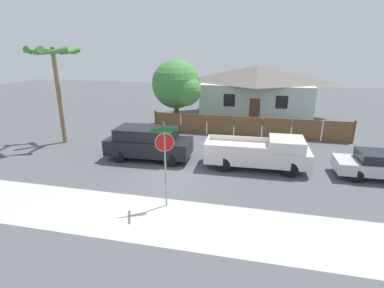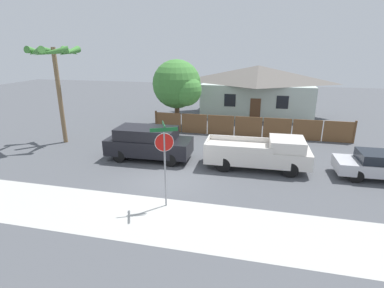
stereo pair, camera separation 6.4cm
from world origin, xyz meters
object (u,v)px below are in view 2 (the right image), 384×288
at_px(red_suv, 149,142).
at_px(stop_sign, 165,150).
at_px(oak_tree, 179,85).
at_px(parked_sedan, 382,165).
at_px(orange_pickup, 261,153).
at_px(palm_tree, 55,60).
at_px(house, 257,89).

bearing_deg(red_suv, stop_sign, -63.34).
xyz_separation_m(oak_tree, parked_sedan, (12.57, -7.75, -2.63)).
bearing_deg(orange_pickup, palm_tree, 171.24).
height_order(orange_pickup, stop_sign, stop_sign).
relative_size(house, red_suv, 2.19).
height_order(house, parked_sedan, house).
xyz_separation_m(palm_tree, parked_sedan, (19.04, -1.74, -4.77)).
xyz_separation_m(oak_tree, stop_sign, (2.97, -12.73, -0.91)).
relative_size(palm_tree, parked_sedan, 1.42).
bearing_deg(house, palm_tree, -135.21).
height_order(palm_tree, red_suv, palm_tree).
height_order(house, orange_pickup, house).
bearing_deg(oak_tree, orange_pickup, -49.15).
bearing_deg(stop_sign, parked_sedan, 3.11).
bearing_deg(house, stop_sign, -99.12).
bearing_deg(palm_tree, red_suv, -14.33).
xyz_separation_m(red_suv, parked_sedan, (12.25, -0.00, -0.31)).
height_order(palm_tree, stop_sign, palm_tree).
distance_m(house, parked_sedan, 15.68).
bearing_deg(oak_tree, stop_sign, -76.88).
distance_m(house, stop_sign, 19.38).
height_order(palm_tree, parked_sedan, palm_tree).
height_order(house, stop_sign, house).
relative_size(palm_tree, red_suv, 1.29).
xyz_separation_m(parked_sedan, stop_sign, (-9.60, -4.98, 1.72)).
bearing_deg(oak_tree, house, 46.68).
distance_m(house, orange_pickup, 14.24).
bearing_deg(oak_tree, parked_sedan, -31.66).
xyz_separation_m(oak_tree, red_suv, (0.32, -7.75, -2.32)).
bearing_deg(orange_pickup, house, 91.38).
xyz_separation_m(red_suv, orange_pickup, (6.37, 0.01, -0.14)).
relative_size(oak_tree, orange_pickup, 0.97).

